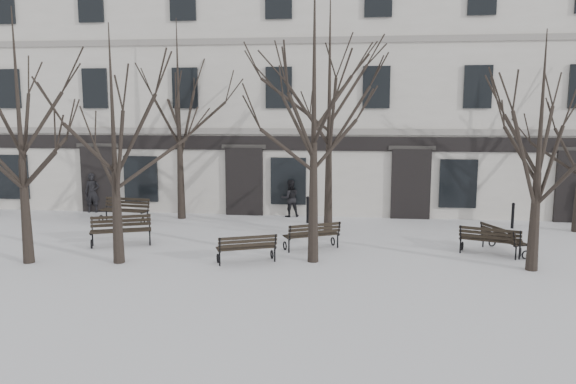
% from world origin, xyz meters
% --- Properties ---
extents(ground, '(100.00, 100.00, 0.00)m').
position_xyz_m(ground, '(0.00, 0.00, 0.00)').
color(ground, silver).
rests_on(ground, ground).
extents(building, '(40.40, 10.20, 11.40)m').
position_xyz_m(building, '(0.00, 12.96, 5.52)').
color(building, silver).
rests_on(building, ground).
extents(tree_0, '(5.17, 5.17, 7.39)m').
position_xyz_m(tree_0, '(-8.44, -0.25, 4.62)').
color(tree_0, black).
rests_on(tree_0, ground).
extents(tree_1, '(4.86, 4.86, 6.94)m').
position_xyz_m(tree_1, '(-5.76, 0.06, 4.34)').
color(tree_1, black).
rests_on(tree_1, ground).
extents(tree_2, '(5.97, 5.97, 8.52)m').
position_xyz_m(tree_2, '(-0.03, 0.86, 5.33)').
color(tree_2, black).
rests_on(tree_2, ground).
extents(tree_3, '(4.67, 4.67, 6.67)m').
position_xyz_m(tree_3, '(6.21, 0.68, 4.17)').
color(tree_3, black).
rests_on(tree_3, ground).
extents(tree_4, '(5.68, 5.68, 8.11)m').
position_xyz_m(tree_4, '(-5.96, 6.87, 5.07)').
color(tree_4, black).
rests_on(tree_4, ground).
extents(tree_5, '(5.99, 5.99, 8.55)m').
position_xyz_m(tree_5, '(0.25, 4.51, 5.35)').
color(tree_5, black).
rests_on(tree_5, ground).
extents(bench_0, '(2.06, 1.35, 0.99)m').
position_xyz_m(bench_0, '(-6.58, 2.15, 0.54)').
color(bench_0, black).
rests_on(bench_0, ground).
extents(bench_1, '(1.84, 1.25, 0.88)m').
position_xyz_m(bench_1, '(-1.98, 0.48, 0.48)').
color(bench_1, black).
rests_on(bench_1, ground).
extents(bench_2, '(1.94, 1.24, 0.93)m').
position_xyz_m(bench_2, '(5.41, 2.22, 0.50)').
color(bench_2, black).
rests_on(bench_2, ground).
extents(bench_3, '(2.04, 0.99, 0.99)m').
position_xyz_m(bench_3, '(-7.96, 5.76, 0.54)').
color(bench_3, black).
rests_on(bench_3, ground).
extents(bench_4, '(1.89, 1.41, 0.91)m').
position_xyz_m(bench_4, '(-0.16, 2.31, 0.50)').
color(bench_4, black).
rests_on(bench_4, ground).
extents(bench_5, '(1.23, 1.83, 0.88)m').
position_xyz_m(bench_5, '(5.86, 2.55, 0.48)').
color(bench_5, black).
rests_on(bench_5, ground).
extents(bollard_a, '(0.14, 0.14, 1.09)m').
position_xyz_m(bollard_a, '(-0.65, 6.51, 0.58)').
color(bollard_a, black).
rests_on(bollard_a, ground).
extents(bollard_b, '(0.13, 0.13, 1.00)m').
position_xyz_m(bollard_b, '(7.21, 6.43, 0.54)').
color(bollard_b, black).
rests_on(bollard_b, ground).
extents(pedestrian_a, '(0.72, 0.56, 1.75)m').
position_xyz_m(pedestrian_a, '(-10.28, 7.76, 0.00)').
color(pedestrian_a, black).
rests_on(pedestrian_a, ground).
extents(pedestrian_b, '(0.92, 0.81, 1.58)m').
position_xyz_m(pedestrian_b, '(-1.51, 7.75, 0.00)').
color(pedestrian_b, black).
rests_on(pedestrian_b, ground).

